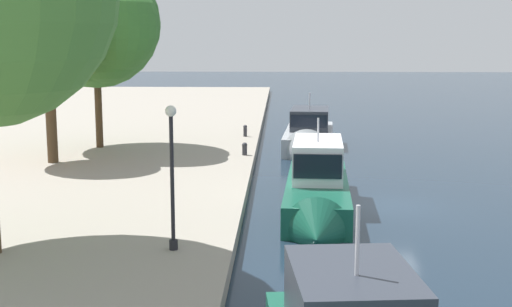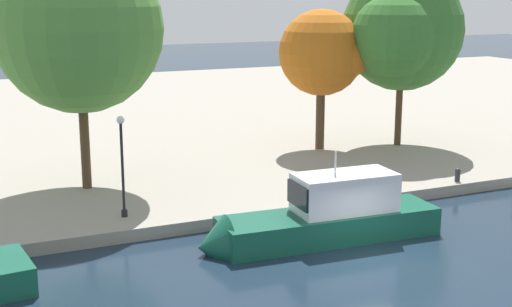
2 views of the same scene
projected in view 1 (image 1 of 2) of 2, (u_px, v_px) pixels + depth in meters
ground_plane at (389, 206)px, 28.32m from camera, size 220.00×220.00×0.00m
motor_yacht_1 at (317, 193)px, 27.37m from camera, size 10.36×2.97×4.50m
motor_yacht_2 at (309, 138)px, 42.67m from camera, size 10.07×3.55×4.48m
mooring_bollard_1 at (245, 148)px, 37.28m from camera, size 0.29×0.29×0.70m
mooring_bollard_2 at (245, 130)px, 44.24m from camera, size 0.26×0.26×0.76m
lamp_post at (172, 172)px, 20.37m from camera, size 0.34×0.34×4.38m
tree_0 at (50, 49)px, 34.37m from camera, size 5.15×5.15×8.43m
tree_2 at (101, 26)px, 38.35m from camera, size 7.81×7.68×10.84m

